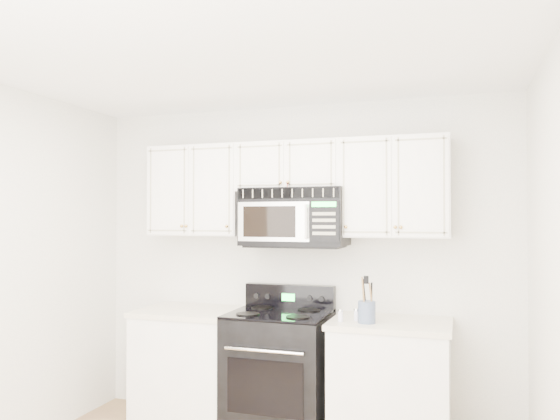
% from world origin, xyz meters
% --- Properties ---
extents(room, '(3.51, 3.51, 2.61)m').
position_xyz_m(room, '(0.00, 0.00, 1.30)').
color(room, '#A2834B').
rests_on(room, ground).
extents(base_cabinet_left, '(0.86, 0.65, 0.92)m').
position_xyz_m(base_cabinet_left, '(-0.80, 1.44, 0.43)').
color(base_cabinet_left, white).
rests_on(base_cabinet_left, ground).
extents(base_cabinet_right, '(0.86, 0.65, 0.92)m').
position_xyz_m(base_cabinet_right, '(0.80, 1.44, 0.43)').
color(base_cabinet_right, white).
rests_on(base_cabinet_right, ground).
extents(range, '(0.75, 0.69, 1.12)m').
position_xyz_m(range, '(-0.05, 1.43, 0.48)').
color(range, black).
rests_on(range, ground).
extents(upper_cabinets, '(2.44, 0.37, 0.75)m').
position_xyz_m(upper_cabinets, '(0.00, 1.58, 1.93)').
color(upper_cabinets, white).
rests_on(upper_cabinets, ground).
extents(microwave, '(0.82, 0.46, 0.45)m').
position_xyz_m(microwave, '(0.04, 1.54, 1.68)').
color(microwave, black).
rests_on(microwave, ground).
extents(utensil_crock, '(0.12, 0.12, 0.33)m').
position_xyz_m(utensil_crock, '(0.65, 1.29, 1.00)').
color(utensil_crock, '#3E516B').
rests_on(utensil_crock, base_cabinet_right).
extents(shaker_salt, '(0.04, 0.04, 0.09)m').
position_xyz_m(shaker_salt, '(0.57, 1.35, 0.97)').
color(shaker_salt, silver).
rests_on(shaker_salt, base_cabinet_right).
extents(shaker_pepper, '(0.04, 0.04, 0.09)m').
position_xyz_m(shaker_pepper, '(0.46, 1.28, 0.97)').
color(shaker_pepper, silver).
rests_on(shaker_pepper, base_cabinet_right).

